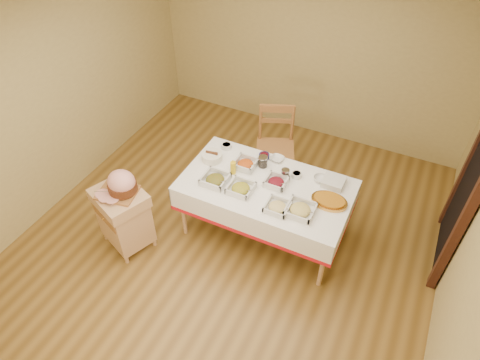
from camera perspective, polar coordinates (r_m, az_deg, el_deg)
name	(u,v)px	position (r m, az deg, el deg)	size (l,w,h in m)	color
room_shell	(227,153)	(4.11, -1.68, 3.58)	(5.00, 5.00, 5.00)	brown
doorway	(474,179)	(4.69, 28.75, 0.16)	(0.09, 1.10, 2.20)	black
dining_table	(266,195)	(4.69, 3.44, -2.04)	(1.82, 1.02, 0.76)	tan
butcher_cart	(124,215)	(4.85, -15.24, -4.58)	(0.68, 0.63, 0.78)	tan
dining_chair	(275,146)	(5.46, 4.73, 4.56)	(0.60, 0.59, 1.05)	#966131
ham_on_board	(121,184)	(4.54, -15.58, -0.57)	(0.42, 0.40, 0.28)	#966131
serving_dish_a	(215,179)	(4.58, -3.33, 0.08)	(0.27, 0.27, 0.12)	silver
serving_dish_b	(241,188)	(4.48, 0.10, -1.11)	(0.26, 0.26, 0.10)	silver
serving_dish_c	(277,207)	(4.30, 5.02, -3.59)	(0.24, 0.24, 0.10)	silver
serving_dish_d	(300,210)	(4.30, 8.05, -3.95)	(0.28, 0.28, 0.10)	silver
serving_dish_e	(245,164)	(4.77, 0.73, 2.18)	(0.25, 0.24, 0.11)	silver
serving_dish_f	(276,182)	(4.56, 4.84, -0.24)	(0.24, 0.22, 0.11)	silver
small_bowl_left	(227,146)	(5.03, -1.81, 4.56)	(0.12, 0.12, 0.05)	silver
small_bowl_mid	(264,156)	(4.89, 3.24, 3.24)	(0.12, 0.12, 0.05)	#1B2050
small_bowl_right	(297,175)	(4.68, 7.54, 0.71)	(0.11, 0.11, 0.05)	silver
bowl_white_imported	(277,159)	(4.88, 4.96, 2.84)	(0.15, 0.15, 0.04)	silver
bowl_small_imported	(320,179)	(4.68, 10.67, 0.15)	(0.15, 0.15, 0.05)	silver
preserve_jar_left	(263,162)	(4.76, 3.08, 2.41)	(0.10, 0.10, 0.13)	silver
preserve_jar_right	(285,174)	(4.64, 6.04, 0.77)	(0.09, 0.09, 0.11)	silver
mustard_bottle	(233,167)	(4.65, -0.93, 1.73)	(0.06, 0.06, 0.19)	yellow
bread_basket	(212,156)	(4.86, -3.76, 3.16)	(0.23, 0.23, 0.10)	white
plate_stack	(334,182)	(4.66, 12.37, -0.21)	(0.23, 0.23, 0.07)	silver
brass_platter	(329,201)	(4.45, 11.82, -2.74)	(0.38, 0.27, 0.05)	gold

